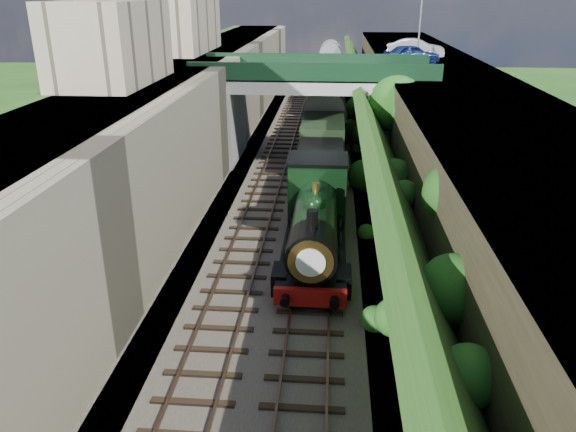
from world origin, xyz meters
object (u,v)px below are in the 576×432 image
at_px(tender, 320,177).
at_px(lamppost, 421,17).
at_px(tree, 398,106).
at_px(road_bridge, 320,105).
at_px(car_blue, 412,54).
at_px(car_silver, 416,48).
at_px(locomotive, 315,222).

bearing_deg(tender, lamppost, 64.92).
height_order(tree, lamppost, lamppost).
height_order(road_bridge, car_blue, car_blue).
bearing_deg(road_bridge, lamppost, 41.92).
bearing_deg(tree, lamppost, 76.07).
distance_m(lamppost, car_blue, 2.78).
distance_m(tree, car_silver, 13.04).
height_order(road_bridge, tree, road_bridge).
height_order(car_silver, tender, car_silver).
relative_size(lamppost, tender, 1.00).
distance_m(car_blue, tender, 16.48).
distance_m(car_blue, locomotive, 23.07).
distance_m(tree, lamppost, 10.79).
distance_m(locomotive, tender, 7.37).
xyz_separation_m(road_bridge, lamppost, (7.28, 6.54, 5.49)).
xyz_separation_m(road_bridge, locomotive, (0.26, -15.83, -2.18)).
xyz_separation_m(road_bridge, tree, (4.97, -2.78, 0.57)).
xyz_separation_m(lamppost, car_blue, (-0.58, -0.82, -2.60)).
height_order(road_bridge, lamppost, lamppost).
bearing_deg(lamppost, car_blue, -125.26).
distance_m(lamppost, car_silver, 4.13).
bearing_deg(road_bridge, locomotive, -89.07).
bearing_deg(lamppost, road_bridge, -138.08).
xyz_separation_m(road_bridge, tender, (0.26, -8.47, -2.46)).
xyz_separation_m(car_blue, car_silver, (0.80, 4.07, 0.05)).
bearing_deg(tree, tender, -129.63).
relative_size(road_bridge, tree, 2.42).
xyz_separation_m(lamppost, car_silver, (0.22, 3.25, -2.55)).
height_order(car_silver, locomotive, car_silver).
height_order(lamppost, car_silver, lamppost).
height_order(tree, tender, tree).
xyz_separation_m(tree, car_silver, (2.53, 12.57, 2.37)).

